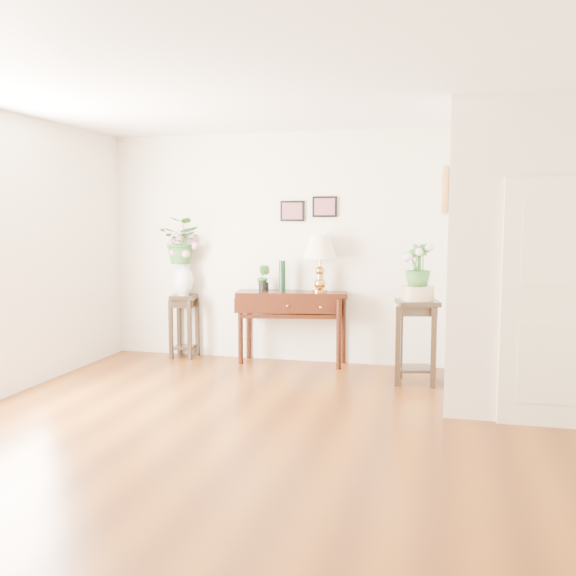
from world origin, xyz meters
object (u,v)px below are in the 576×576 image
(plant_stand_b, at_px, (416,342))
(plant_stand_a, at_px, (184,326))
(table_lamp, at_px, (320,263))
(console_table, at_px, (292,328))

(plant_stand_b, bearing_deg, plant_stand_a, 168.60)
(table_lamp, height_order, plant_stand_a, table_lamp)
(console_table, distance_m, table_lamp, 0.86)
(plant_stand_a, bearing_deg, console_table, 0.00)
(console_table, xyz_separation_m, table_lamp, (0.34, 0.00, 0.79))
(table_lamp, xyz_separation_m, plant_stand_a, (-1.75, 0.00, -0.83))
(console_table, height_order, plant_stand_a, console_table)
(table_lamp, distance_m, plant_stand_b, 1.53)
(plant_stand_a, distance_m, plant_stand_b, 2.98)
(plant_stand_a, height_order, plant_stand_b, plant_stand_b)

